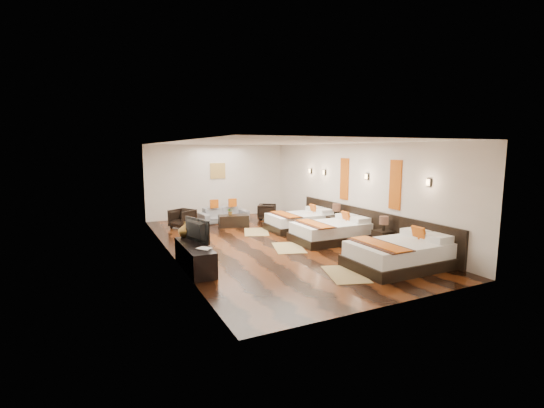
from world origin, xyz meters
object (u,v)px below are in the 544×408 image
tv (194,231)px  book (201,250)px  nightstand_a (383,237)px  armchair_right (267,212)px  bed_far (301,221)px  sofa (224,214)px  coffee_table (234,221)px  nightstand_b (336,223)px  tv_console (195,257)px  bed_near (401,254)px  table_plant (230,211)px  figurine (185,229)px  bed_mid (332,231)px  armchair_left (182,219)px

tv → book: tv is taller
nightstand_a → armchair_right: nightstand_a is taller
bed_far → sofa: 3.06m
bed_far → coffee_table: size_ratio=2.14×
tv → book: 0.79m
sofa → coffee_table: 1.05m
nightstand_b → armchair_right: (-1.01, 3.00, -0.03)m
tv_console → armchair_right: size_ratio=2.77×
bed_near → nightstand_a: 1.58m
tv_console → book: (0.00, -0.52, 0.29)m
bed_near → sofa: (-1.85, 6.89, -0.04)m
tv_console → table_plant: (2.27, 4.05, 0.26)m
coffee_table → nightstand_a: bearing=-59.7°
tv → figurine: bearing=-12.9°
sofa → bed_mid: bearing=-74.8°
nightstand_b → book: 5.41m
table_plant → book: bearing=-116.4°
bed_mid → armchair_left: bearing=133.1°
bed_far → figurine: bearing=-157.2°
bed_near → coffee_table: (-1.85, 5.84, -0.10)m
figurine → coffee_table: bearing=53.3°
table_plant → figurine: bearing=-125.1°
nightstand_a → armchair_right: bearing=101.1°
book → sofa: (2.35, 5.55, -0.30)m
figurine → table_plant: (2.27, 3.22, -0.20)m
bed_mid → book: bearing=-162.4°
bed_near → armchair_right: size_ratio=3.57×
nightstand_b → figurine: nightstand_b is taller
nightstand_a → armchair_left: (-4.22, 4.98, 0.01)m
table_plant → nightstand_a: bearing=-59.3°
tv_console → coffee_table: tv_console is taller
tv → book: (-0.05, -0.75, -0.25)m
coffee_table → sofa: bearing=90.0°
bed_mid → tv: bearing=-172.0°
bed_far → tv_console: 4.93m
tv → bed_mid: bearing=-99.6°
tv_console → sofa: 5.55m
bed_near → bed_mid: (-0.00, 2.67, -0.02)m
nightstand_a → book: size_ratio=3.05×
tv_console → tv: size_ratio=1.94×
nightstand_a → table_plant: nightstand_a is taller
bed_near → figurine: 5.01m
bed_near → tv_console: bearing=156.1°
bed_mid → figurine: (-4.20, 0.02, 0.45)m
tv → table_plant: tv is taller
nightstand_b → armchair_right: 3.17m
armchair_left → table_plant: bearing=42.1°
armchair_left → table_plant: size_ratio=2.66×
armchair_left → table_plant: table_plant is taller
nightstand_b → bed_near: bearing=-101.9°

